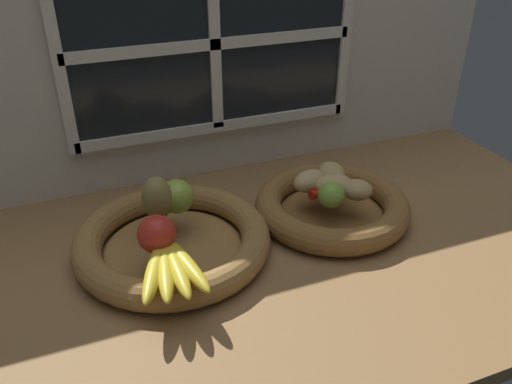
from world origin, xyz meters
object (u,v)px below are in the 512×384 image
banana_bunch_front (170,266)px  fruit_bowl_left (172,240)px  apple_red_front (157,234)px  potato_large (333,185)px  apple_green_back (177,196)px  pear_brown (157,198)px  chili_pepper (337,186)px  potato_small (357,190)px  potato_oblong (309,181)px  lime_near (331,195)px  fruit_bowl_right (331,206)px  potato_back (331,173)px

banana_bunch_front → fruit_bowl_left: bearing=76.4°
apple_red_front → potato_large: 38.02cm
apple_green_back → potato_large: 31.68cm
pear_brown → chili_pepper: size_ratio=0.62×
potato_small → potato_oblong: bearing=138.6°
fruit_bowl_left → potato_small: size_ratio=5.89×
pear_brown → apple_red_front: bearing=-102.9°
apple_red_front → banana_bunch_front: (0.57, -6.69, -1.99)cm
banana_bunch_front → lime_near: bearing=14.2°
fruit_bowl_right → apple_red_front: (-37.50, -6.12, 6.26)cm
potato_large → banana_bunch_front: bearing=-160.9°
fruit_bowl_right → lime_near: 7.48cm
banana_bunch_front → lime_near: size_ratio=3.48×
apple_green_back → chili_pepper: size_ratio=0.47×
banana_bunch_front → lime_near: lime_near is taller
pear_brown → potato_small: (38.66, -7.43, -2.31)cm
apple_red_front → potato_oblong: bearing=15.2°
potato_back → fruit_bowl_left: bearing=-172.5°
fruit_bowl_right → apple_red_front: size_ratio=4.75×
apple_red_front → fruit_bowl_right: bearing=9.3°
fruit_bowl_left → potato_oblong: 30.52cm
apple_green_back → chili_pepper: (32.84, -3.94, -2.34)cm
apple_green_back → potato_small: size_ratio=1.07×
potato_large → lime_near: (-2.80, -4.20, 0.50)cm
apple_green_back → lime_near: (28.45, -9.21, -0.70)cm
potato_back → fruit_bowl_right: bearing=-114.4°
potato_back → potato_oblong: size_ratio=0.96×
potato_large → fruit_bowl_left: bearing=180.0°
potato_small → potato_oblong: (-7.37, 6.50, 0.17)cm
fruit_bowl_right → potato_oblong: size_ratio=4.19×
potato_back → apple_red_front: bearing=-164.7°
potato_large → potato_back: (2.17, 4.77, -0.13)cm
banana_bunch_front → chili_pepper: (38.52, 13.87, -0.40)cm
potato_small → fruit_bowl_left: bearing=174.7°
fruit_bowl_left → potato_back: (36.00, 4.77, 4.90)cm
fruit_bowl_left → lime_near: (31.03, -4.20, 5.53)cm
fruit_bowl_right → apple_red_front: bearing=-170.7°
pear_brown → banana_bunch_front: bearing=-95.9°
fruit_bowl_left → banana_bunch_front: 13.86cm
lime_near → potato_oblong: bearing=98.6°
fruit_bowl_right → potato_large: potato_large is taller
banana_bunch_front → potato_back: potato_back is taller
apple_green_back → apple_red_front: 12.76cm
apple_green_back → banana_bunch_front: 18.80cm
potato_large → potato_back: potato_large is taller
fruit_bowl_left → lime_near: 31.80cm
chili_pepper → pear_brown: bearing=161.7°
fruit_bowl_right → chili_pepper: size_ratio=2.27×
apple_red_front → lime_near: size_ratio=1.28×
potato_large → potato_back: bearing=65.6°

